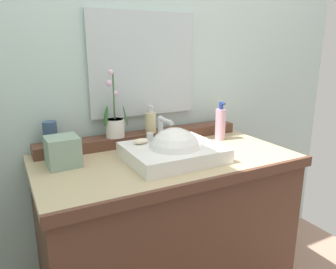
{
  "coord_description": "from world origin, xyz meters",
  "views": [
    {
      "loc": [
        -0.64,
        -1.23,
        1.33
      ],
      "look_at": [
        0.0,
        -0.02,
        0.96
      ],
      "focal_mm": 34.25,
      "sensor_mm": 36.0,
      "label": 1
    }
  ],
  "objects_px": {
    "potted_plant": "(115,123)",
    "tissue_box": "(63,151)",
    "soap_dispenser": "(151,122)",
    "lotion_bottle": "(220,124)",
    "tumbler_cup": "(50,133)",
    "soap_bar": "(141,141)",
    "sink_basin": "(174,154)"
  },
  "relations": [
    {
      "from": "soap_bar",
      "to": "tissue_box",
      "type": "distance_m",
      "value": 0.34
    },
    {
      "from": "potted_plant",
      "to": "soap_dispenser",
      "type": "height_order",
      "value": "potted_plant"
    },
    {
      "from": "potted_plant",
      "to": "tissue_box",
      "type": "height_order",
      "value": "potted_plant"
    },
    {
      "from": "sink_basin",
      "to": "potted_plant",
      "type": "distance_m",
      "value": 0.35
    },
    {
      "from": "tissue_box",
      "to": "potted_plant",
      "type": "bearing_deg",
      "value": 27.73
    },
    {
      "from": "potted_plant",
      "to": "tumbler_cup",
      "type": "height_order",
      "value": "potted_plant"
    },
    {
      "from": "tissue_box",
      "to": "soap_dispenser",
      "type": "bearing_deg",
      "value": 16.56
    },
    {
      "from": "sink_basin",
      "to": "potted_plant",
      "type": "bearing_deg",
      "value": 119.37
    },
    {
      "from": "tumbler_cup",
      "to": "soap_dispenser",
      "type": "bearing_deg",
      "value": -4.63
    },
    {
      "from": "tumbler_cup",
      "to": "lotion_bottle",
      "type": "bearing_deg",
      "value": -10.93
    },
    {
      "from": "potted_plant",
      "to": "tumbler_cup",
      "type": "xyz_separation_m",
      "value": [
        -0.3,
        0.03,
        -0.02
      ]
    },
    {
      "from": "sink_basin",
      "to": "tumbler_cup",
      "type": "height_order",
      "value": "sink_basin"
    },
    {
      "from": "potted_plant",
      "to": "tissue_box",
      "type": "bearing_deg",
      "value": -152.27
    },
    {
      "from": "soap_bar",
      "to": "potted_plant",
      "type": "bearing_deg",
      "value": 106.15
    },
    {
      "from": "potted_plant",
      "to": "tumbler_cup",
      "type": "bearing_deg",
      "value": 173.73
    },
    {
      "from": "potted_plant",
      "to": "tissue_box",
      "type": "xyz_separation_m",
      "value": [
        -0.28,
        -0.15,
        -0.06
      ]
    },
    {
      "from": "soap_dispenser",
      "to": "lotion_bottle",
      "type": "xyz_separation_m",
      "value": [
        0.35,
        -0.12,
        -0.02
      ]
    },
    {
      "from": "sink_basin",
      "to": "soap_bar",
      "type": "bearing_deg",
      "value": 136.82
    },
    {
      "from": "tumbler_cup",
      "to": "soap_bar",
      "type": "bearing_deg",
      "value": -32.54
    },
    {
      "from": "potted_plant",
      "to": "soap_dispenser",
      "type": "relative_size",
      "value": 2.3
    },
    {
      "from": "potted_plant",
      "to": "tissue_box",
      "type": "relative_size",
      "value": 2.53
    },
    {
      "from": "soap_dispenser",
      "to": "tumbler_cup",
      "type": "relative_size",
      "value": 1.4
    },
    {
      "from": "soap_bar",
      "to": "lotion_bottle",
      "type": "relative_size",
      "value": 0.34
    },
    {
      "from": "lotion_bottle",
      "to": "tissue_box",
      "type": "height_order",
      "value": "lotion_bottle"
    },
    {
      "from": "sink_basin",
      "to": "tissue_box",
      "type": "xyz_separation_m",
      "value": [
        -0.44,
        0.15,
        0.03
      ]
    },
    {
      "from": "soap_bar",
      "to": "soap_dispenser",
      "type": "xyz_separation_m",
      "value": [
        0.13,
        0.19,
        0.04
      ]
    },
    {
      "from": "soap_bar",
      "to": "tissue_box",
      "type": "relative_size",
      "value": 0.54
    },
    {
      "from": "potted_plant",
      "to": "tumbler_cup",
      "type": "relative_size",
      "value": 3.23
    },
    {
      "from": "soap_dispenser",
      "to": "lotion_bottle",
      "type": "distance_m",
      "value": 0.37
    },
    {
      "from": "soap_dispenser",
      "to": "tumbler_cup",
      "type": "height_order",
      "value": "soap_dispenser"
    },
    {
      "from": "soap_dispenser",
      "to": "lotion_bottle",
      "type": "height_order",
      "value": "lotion_bottle"
    },
    {
      "from": "potted_plant",
      "to": "soap_dispenser",
      "type": "bearing_deg",
      "value": -2.05
    }
  ]
}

